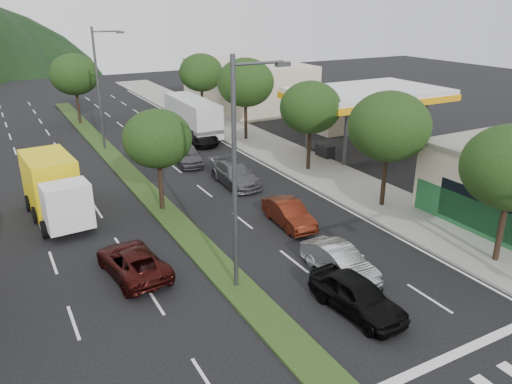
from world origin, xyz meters
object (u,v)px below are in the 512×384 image
tree_r_e (201,73)px  car_queue_a (357,295)px  tree_med_near (157,139)px  box_truck (54,190)px  car_queue_b (235,174)px  tree_r_d (246,83)px  car_queue_d (199,136)px  streetlight_near (239,166)px  suv_maroon (133,261)px  motorhome (192,116)px  sedan_silver (339,261)px  tree_r_c (310,107)px  streetlight_mid (100,83)px  tree_r_b (389,126)px  car_queue_e (187,154)px  car_queue_c (289,214)px  tree_med_far (74,74)px

tree_r_e → car_queue_a: (-8.57, -36.00, -4.13)m
tree_med_near → box_truck: 6.68m
tree_med_near → car_queue_b: (5.90, 1.95, -3.69)m
tree_r_d → tree_r_e: 10.00m
car_queue_a → car_queue_b: (2.47, 15.95, -0.03)m
car_queue_a → car_queue_d: (4.33, 26.92, -0.05)m
tree_r_e → streetlight_near: (-11.79, -32.00, 0.69)m
car_queue_a → suv_maroon: bearing=129.0°
tree_r_d → tree_r_e: size_ratio=1.07×
motorhome → suv_maroon: bearing=-116.4°
box_truck → sedan_silver: bearing=123.5°
tree_r_c → streetlight_near: (-11.79, -12.00, 0.84)m
streetlight_mid → tree_r_d: bearing=-14.3°
tree_r_b → car_queue_e: (-7.29, 13.92, -4.27)m
tree_r_d → car_queue_c: bearing=-110.2°
tree_med_far → car_queue_d: 15.81m
streetlight_near → motorhome: (8.28, 26.02, -3.76)m
tree_r_e → tree_med_near: size_ratio=1.11×
car_queue_c → tree_r_c: bearing=52.9°
tree_med_far → tree_r_b: bearing=-69.4°
tree_r_c → tree_r_d: size_ratio=0.90×
tree_r_b → motorhome: (-3.52, 22.02, -3.22)m
tree_med_near → tree_med_far: tree_med_far is taller
tree_med_near → streetlight_mid: bearing=89.2°
suv_maroon → car_queue_a: car_queue_a is taller
car_queue_c → car_queue_e: car_queue_e is taller
tree_med_near → car_queue_d: 15.53m
motorhome → tree_r_d: bearing=-47.1°
car_queue_e → motorhome: bearing=72.8°
tree_med_near → suv_maroon: 8.53m
car_queue_b → box_truck: 11.65m
car_queue_a → car_queue_c: car_queue_a is taller
tree_med_far → box_truck: tree_med_far is taller
tree_r_c → car_queue_c: 10.71m
tree_med_near → streetlight_mid: size_ratio=0.60×
streetlight_mid → car_queue_a: bearing=-83.6°
tree_r_b → car_queue_e: 16.28m
tree_med_near → sedan_silver: 12.77m
sedan_silver → tree_med_near: bearing=109.0°
tree_med_far → car_queue_c: 32.30m
tree_r_e → motorhome: tree_r_e is taller
streetlight_near → tree_r_e: bearing=69.8°
tree_r_d → tree_med_near: (-12.00, -12.00, -0.75)m
streetlight_mid → suv_maroon: bearing=-100.1°
tree_r_e → car_queue_e: tree_r_e is taller
car_queue_d → tree_r_d: bearing=-9.2°
streetlight_mid → car_queue_e: bearing=-57.6°
tree_med_far → tree_r_d: bearing=-49.4°
suv_maroon → car_queue_d: (11.43, 19.65, 0.04)m
tree_r_b → tree_r_e: tree_r_b is taller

